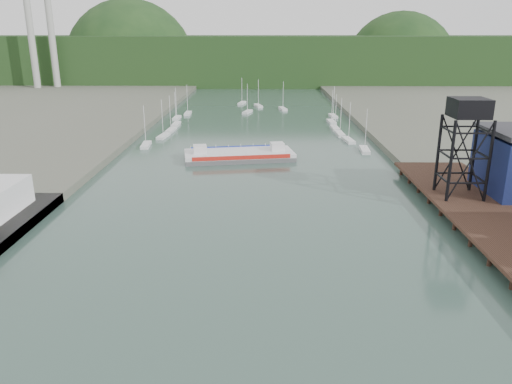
{
  "coord_description": "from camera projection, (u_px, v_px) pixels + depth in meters",
  "views": [
    {
      "loc": [
        2.46,
        -21.27,
        28.0
      ],
      "look_at": [
        1.43,
        53.49,
        4.0
      ],
      "focal_mm": 35.0,
      "sensor_mm": 36.0,
      "label": 1
    }
  ],
  "objects": [
    {
      "name": "east_pier",
      "position": [
        506.0,
        225.0,
        70.61
      ],
      "size": [
        14.0,
        70.0,
        2.45
      ],
      "color": "black",
      "rests_on": "ground"
    },
    {
      "name": "lift_tower",
      "position": [
        468.0,
        114.0,
        78.81
      ],
      "size": [
        6.5,
        6.5,
        16.0
      ],
      "color": "black",
      "rests_on": "east_pier"
    },
    {
      "name": "marina_sailboats",
      "position": [
        255.0,
        122.0,
        160.55
      ],
      "size": [
        57.71,
        92.65,
        0.9
      ],
      "color": "silver",
      "rests_on": "ground"
    },
    {
      "name": "smokestacks",
      "position": [
        40.0,
        28.0,
        242.41
      ],
      "size": [
        11.2,
        8.2,
        60.0
      ],
      "color": "#A1A29D",
      "rests_on": "ground"
    },
    {
      "name": "distant_hills",
      "position": [
        253.0,
        62.0,
        312.62
      ],
      "size": [
        500.0,
        120.0,
        80.0
      ],
      "color": "#183216",
      "rests_on": "ground"
    },
    {
      "name": "chain_ferry",
      "position": [
        239.0,
        155.0,
        115.0
      ],
      "size": [
        26.16,
        13.94,
        3.58
      ],
      "rotation": [
        0.0,
        0.0,
        0.17
      ],
      "color": "#535355",
      "rests_on": "ground"
    }
  ]
}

